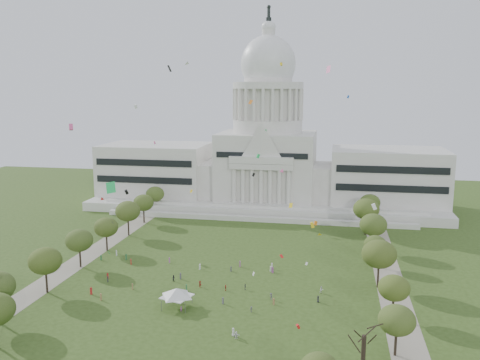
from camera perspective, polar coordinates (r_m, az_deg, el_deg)
The scene contains 32 objects.
ground at distance 136.15m, azimuth -3.64°, elevation -13.35°, with size 400.00×400.00×0.00m, color #314918.
capitol at distance 238.66m, azimuth 3.08°, elevation 2.46°, with size 160.00×64.50×91.30m.
path_left at distance 178.92m, azimuth -16.37°, elevation -7.91°, with size 8.00×160.00×0.04m, color gray.
path_right at distance 161.13m, azimuth 16.23°, elevation -9.93°, with size 8.00×160.00×0.04m, color gray.
row_tree_r_0 at distance 112.23m, azimuth 17.21°, elevation -14.82°, with size 7.67×7.67×10.91m.
row_tree_l_1 at distance 147.16m, azimuth -21.04°, elevation -8.48°, with size 8.86×8.86×12.59m.
row_tree_r_1 at distance 128.72m, azimuth 16.91°, elevation -11.53°, with size 7.58×7.58×10.78m.
row_tree_l_2 at distance 164.41m, azimuth -17.61°, elevation -6.49°, with size 8.42×8.42×11.97m.
row_tree_r_2 at distance 145.83m, azimuth 15.36°, elevation -8.03°, with size 9.55×9.55×13.58m.
row_tree_l_3 at distance 178.27m, azimuth -14.81°, elevation -5.15°, with size 8.12×8.12×11.55m.
row_tree_r_3 at distance 162.83m, azimuth 14.94°, elevation -7.04°, with size 7.01×7.01×9.98m.
row_tree_l_4 at distance 194.27m, azimuth -12.49°, elevation -3.43°, with size 9.29×9.29×13.21m.
row_tree_r_4 at distance 177.18m, azimuth 14.74°, elevation -4.88°, with size 9.19×9.19×13.06m.
row_tree_l_5 at distance 211.63m, azimuth -10.79°, elevation -2.53°, with size 8.33×8.33×11.85m.
row_tree_r_5 at distance 196.45m, azimuth 13.99°, elevation -3.18°, with size 9.82×9.82×13.96m.
row_tree_l_6 at distance 228.78m, azimuth -9.52°, elevation -1.57°, with size 8.19×8.19×11.64m.
row_tree_r_6 at distance 214.39m, azimuth 14.38°, elevation -2.48°, with size 8.42×8.42×11.97m.
big_bare_tree at distance 103.63m, azimuth 13.79°, elevation -16.26°, with size 6.00×5.00×12.80m.
event_tent at distance 131.62m, azimuth -7.11°, elevation -12.38°, with size 11.50×11.50×5.13m.
person_0 at distance 136.07m, azimuth 8.76°, elevation -13.07°, with size 0.84×0.55×1.72m, color #26262B.
person_2 at distance 141.53m, azimuth 9.13°, elevation -12.08°, with size 0.97×0.60×2.00m, color silver.
person_3 at distance 136.34m, azimuth 3.50°, elevation -12.91°, with size 1.15×0.59×1.78m, color #4C4C51.
person_4 at distance 141.84m, azimuth -1.62°, elevation -11.98°, with size 0.95×0.52×1.63m, color #B21E1E.
person_5 at distance 144.45m, azimuth -4.51°, elevation -11.56°, with size 1.64×0.65×1.76m, color #B21E1E.
person_6 at distance 118.01m, azimuth -0.77°, elevation -16.69°, with size 0.95×0.62×1.94m, color silver.
person_7 at distance 130.13m, azimuth -6.63°, elevation -14.20°, with size 0.55×0.40×1.50m, color #994C8C.
person_8 at distance 149.29m, azimuth -7.46°, elevation -10.87°, with size 0.89×0.55×1.84m, color #26262B.
person_9 at distance 129.29m, azimuth 1.28°, elevation -14.31°, with size 0.94×0.49×1.46m, color #4C4C51.
person_10 at distance 142.15m, azimuth 0.58°, elevation -11.91°, with size 1.00×0.55×1.71m, color #4C4C51.
person_11 at distance 116.85m, azimuth -0.43°, elevation -17.04°, with size 1.61×0.64×1.74m, color silver.
distant_crowd at distance 151.62m, azimuth -7.23°, elevation -10.54°, with size 59.20×35.05×1.91m.
kite_swarm at distance 139.91m, azimuth -3.46°, elevation -1.39°, with size 84.40×104.20×58.72m.
Camera 1 is at (31.50, -120.81, 54.32)m, focal length 38.00 mm.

